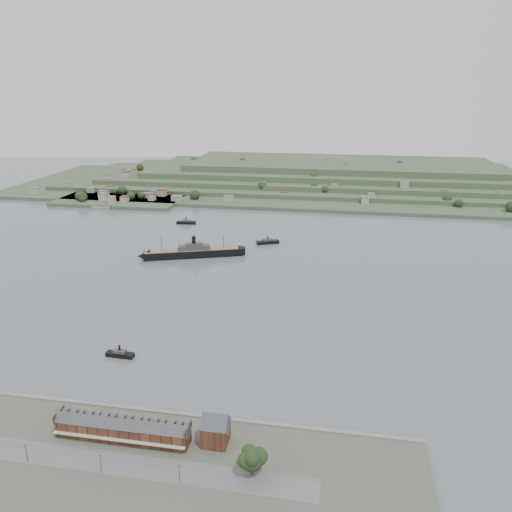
% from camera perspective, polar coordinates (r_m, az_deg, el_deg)
% --- Properties ---
extents(ground, '(1400.00, 1400.00, 0.00)m').
position_cam_1_polar(ground, '(358.10, -2.32, -3.59)').
color(ground, slate).
rests_on(ground, ground).
extents(near_shore, '(220.00, 80.00, 2.60)m').
position_cam_1_polar(near_shore, '(205.66, -14.43, -23.31)').
color(near_shore, '#4C5142').
rests_on(near_shore, ground).
extents(terrace_row, '(55.60, 9.80, 11.07)m').
position_cam_1_polar(terrace_row, '(218.46, -15.01, -18.49)').
color(terrace_row, '#432418').
rests_on(terrace_row, ground).
extents(gabled_building, '(10.40, 10.18, 14.09)m').
position_cam_1_polar(gabled_building, '(209.51, -4.64, -19.19)').
color(gabled_building, '#432418').
rests_on(gabled_building, ground).
extents(far_peninsula, '(760.00, 309.00, 30.00)m').
position_cam_1_polar(far_peninsula, '(728.09, 6.52, 8.95)').
color(far_peninsula, '#334830').
rests_on(far_peninsula, ground).
extents(steamship, '(87.26, 39.29, 21.74)m').
position_cam_1_polar(steamship, '(422.20, -7.59, 0.40)').
color(steamship, black).
rests_on(steamship, ground).
extents(tugboat, '(15.36, 4.67, 6.85)m').
position_cam_1_polar(tugboat, '(280.17, -15.28, -10.74)').
color(tugboat, black).
rests_on(tugboat, ground).
extents(ferry_west, '(20.33, 7.52, 7.45)m').
position_cam_1_polar(ferry_west, '(525.41, -7.99, 3.85)').
color(ferry_west, black).
rests_on(ferry_west, ground).
extents(ferry_east, '(21.11, 13.45, 7.70)m').
position_cam_1_polar(ferry_east, '(454.95, 1.36, 1.65)').
color(ferry_east, black).
rests_on(ferry_east, ground).
extents(fig_tree, '(10.75, 9.31, 11.99)m').
position_cam_1_polar(fig_tree, '(194.71, -0.41, -22.17)').
color(fig_tree, '#473420').
rests_on(fig_tree, ground).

